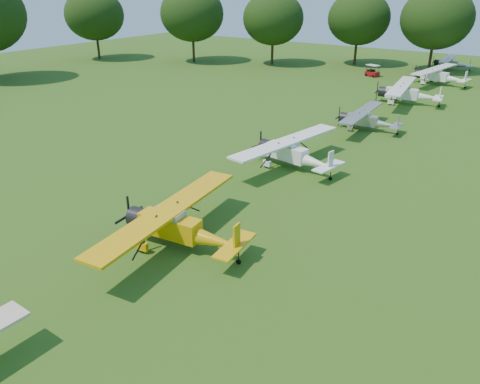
# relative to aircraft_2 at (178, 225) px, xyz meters

# --- Properties ---
(ground) EXTENTS (160.00, 160.00, 0.00)m
(ground) POSITION_rel_aircraft_2_xyz_m (-1.04, 7.90, -1.39)
(ground) COLOR #265214
(ground) RESTS_ON ground
(tree_belt) EXTENTS (137.36, 130.27, 14.52)m
(tree_belt) POSITION_rel_aircraft_2_xyz_m (2.54, 8.06, 6.64)
(tree_belt) COLOR #322013
(tree_belt) RESTS_ON ground
(aircraft_2) EXTENTS (7.62, 12.11, 2.38)m
(aircraft_2) POSITION_rel_aircraft_2_xyz_m (0.00, 0.00, 0.00)
(aircraft_2) COLOR #E2A709
(aircraft_2) RESTS_ON ground
(aircraft_3) EXTENTS (7.42, 11.74, 2.31)m
(aircraft_3) POSITION_rel_aircraft_2_xyz_m (-0.69, 14.22, -0.04)
(aircraft_3) COLOR white
(aircraft_3) RESTS_ON ground
(aircraft_4) EXTENTS (6.28, 10.00, 1.97)m
(aircraft_4) POSITION_rel_aircraft_2_xyz_m (0.40, 27.38, -0.24)
(aircraft_4) COLOR #B3B3B8
(aircraft_4) RESTS_ON ground
(aircraft_5) EXTENTS (7.73, 12.27, 2.41)m
(aircraft_5) POSITION_rel_aircraft_2_xyz_m (0.38, 40.50, 0.02)
(aircraft_5) COLOR white
(aircraft_5) RESTS_ON ground
(aircraft_6) EXTENTS (7.71, 12.23, 2.40)m
(aircraft_6) POSITION_rel_aircraft_2_xyz_m (0.73, 54.39, 0.01)
(aircraft_6) COLOR white
(aircraft_6) RESTS_ON ground
(aircraft_7) EXTENTS (6.15, 9.80, 1.93)m
(aircraft_7) POSITION_rel_aircraft_2_xyz_m (-0.72, 68.76, -0.26)
(aircraft_7) COLOR #B3B3B8
(aircraft_7) RESTS_ON ground
(golf_cart) EXTENTS (2.30, 1.82, 1.73)m
(golf_cart) POSITION_rel_aircraft_2_xyz_m (-9.29, 55.37, -0.81)
(golf_cart) COLOR #9D0B0F
(golf_cart) RESTS_ON ground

